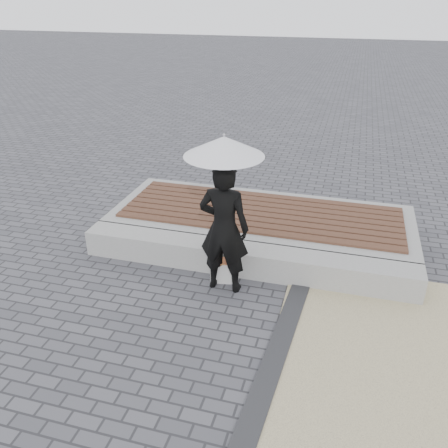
{
  "coord_description": "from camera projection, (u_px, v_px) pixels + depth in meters",
  "views": [
    {
      "loc": [
        1.3,
        -4.16,
        3.77
      ],
      "look_at": [
        -0.17,
        1.11,
        1.0
      ],
      "focal_mm": 37.21,
      "sensor_mm": 36.0,
      "label": 1
    }
  ],
  "objects": [
    {
      "name": "handbag",
      "position": [
        223.0,
        244.0,
        6.67
      ],
      "size": [
        0.32,
        0.22,
        0.22
      ],
      "primitive_type": "cube",
      "rotation": [
        0.0,
        0.0,
        -0.42
      ],
      "color": "black",
      "rests_on": "seating_ledge"
    },
    {
      "name": "woman",
      "position": [
        224.0,
        228.0,
        6.17
      ],
      "size": [
        0.69,
        0.46,
        1.87
      ],
      "primitive_type": "imported",
      "rotation": [
        0.0,
        0.0,
        3.12
      ],
      "color": "black",
      "rests_on": "ground"
    },
    {
      "name": "timber_platform",
      "position": [
        261.0,
        224.0,
        7.91
      ],
      "size": [
        5.0,
        2.0,
        0.4
      ],
      "primitive_type": "cube",
      "color": "gray",
      "rests_on": "ground"
    },
    {
      "name": "edging_band",
      "position": [
        266.0,
        381.0,
        4.98
      ],
      "size": [
        0.61,
        5.2,
        0.04
      ],
      "primitive_type": "cube",
      "rotation": [
        0.0,
        0.0,
        -0.07
      ],
      "color": "#29292B",
      "rests_on": "ground"
    },
    {
      "name": "canvas_tote",
      "position": [
        223.0,
        270.0,
        6.63
      ],
      "size": [
        0.37,
        0.21,
        0.37
      ],
      "primitive_type": "cube",
      "rotation": [
        0.0,
        0.0,
        0.18
      ],
      "color": "silver",
      "rests_on": "ground"
    },
    {
      "name": "seating_ledge",
      "position": [
        244.0,
        259.0,
        6.88
      ],
      "size": [
        5.0,
        0.45,
        0.4
      ],
      "primitive_type": "cube",
      "color": "#9F9F9A",
      "rests_on": "ground"
    },
    {
      "name": "parasol",
      "position": [
        224.0,
        146.0,
        5.65
      ],
      "size": [
        1.01,
        1.01,
        1.29
      ],
      "rotation": [
        0.0,
        0.0,
        -0.32
      ],
      "color": "#B2B2B7",
      "rests_on": "ground"
    },
    {
      "name": "magazine",
      "position": [
        222.0,
        261.0,
        6.5
      ],
      "size": [
        0.33,
        0.28,
        0.01
      ],
      "primitive_type": "cube",
      "rotation": [
        0.0,
        0.0,
        0.29
      ],
      "color": "#E04054",
      "rests_on": "canvas_tote"
    },
    {
      "name": "ground",
      "position": [
        213.0,
        339.0,
        5.6
      ],
      "size": [
        80.0,
        80.0,
        0.0
      ],
      "primitive_type": "plane",
      "color": "#4B4B50",
      "rests_on": "ground"
    },
    {
      "name": "timber_decking",
      "position": [
        261.0,
        212.0,
        7.81
      ],
      "size": [
        4.6,
        1.6,
        0.04
      ],
      "primitive_type": null,
      "color": "brown",
      "rests_on": "timber_platform"
    }
  ]
}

